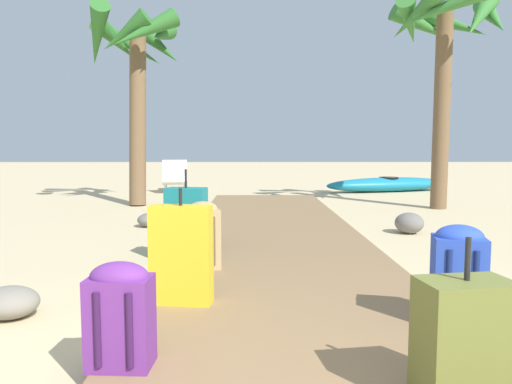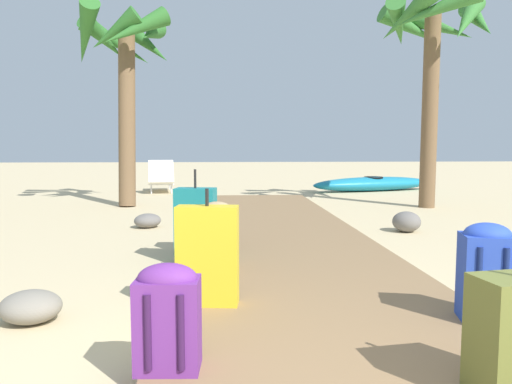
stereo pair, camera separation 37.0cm
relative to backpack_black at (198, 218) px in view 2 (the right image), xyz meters
The scene contains 16 objects.
ground_plane 1.04m from the backpack_black, 14.02° to the right, with size 60.00×60.00×0.00m, color #D1BA8C.
boardwalk 1.23m from the backpack_black, 36.89° to the left, with size 2.12×9.42×0.08m, color olive.
backpack_black is the anchor object (origin of this frame).
backpack_tan 1.05m from the backpack_black, 77.75° to the right, with size 0.33×0.31×0.60m.
backpack_blue 3.08m from the backpack_black, 51.93° to the right, with size 0.34×0.31×0.61m.
suitcase_teal 0.50m from the backpack_black, 89.25° to the right, with size 0.42×0.29×0.85m.
backpack_purple 2.98m from the backpack_black, 89.75° to the right, with size 0.32×0.24×0.53m.
suitcase_yellow 2.01m from the backpack_black, 85.08° to the right, with size 0.43×0.22×0.80m.
palm_tree_far_right 6.17m from the backpack_black, 41.50° to the left, with size 2.14×2.09×3.96m.
palm_tree_far_left 5.29m from the backpack_black, 110.41° to the left, with size 2.05×2.16×3.77m.
lounge_chair 7.22m from the backpack_black, 100.34° to the left, with size 0.81×1.58×0.81m.
kayak 8.18m from the backpack_black, 59.65° to the left, with size 3.50×1.63×0.37m.
rock_left_near 2.30m from the backpack_black, 115.61° to the right, with size 0.40×0.36×0.21m, color gray.
rock_left_mid 1.89m from the backpack_black, 115.37° to the left, with size 0.34×0.39×0.20m, color slate.
rock_right_near 2.98m from the backpack_black, 22.05° to the left, with size 0.38×0.38×0.28m, color slate.
rock_left_far 2.27m from the backpack_black, 116.30° to the right, with size 0.28×0.31×0.19m, color slate.
Camera 2 is at (-0.65, -1.29, 1.16)m, focal length 34.37 mm.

